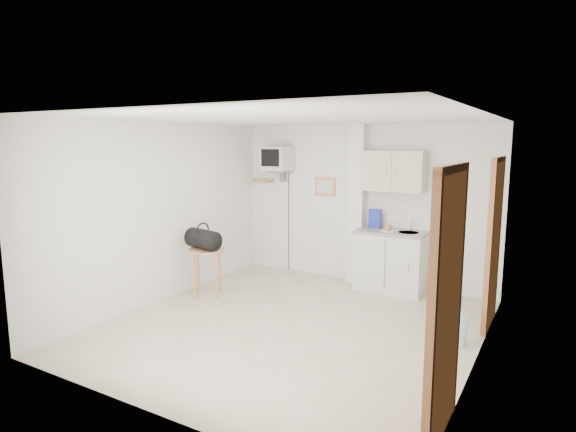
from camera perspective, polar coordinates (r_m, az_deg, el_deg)
The scene contains 7 objects.
ground at distance 6.05m, azimuth 0.54°, elevation -12.87°, with size 4.50×4.50×0.00m, color #C2B098.
room_envelope at distance 5.63m, azimuth 3.14°, elevation 1.69°, with size 4.24×4.54×2.55m.
kitchenette at distance 7.38m, azimuth 12.19°, elevation -2.56°, with size 1.03×0.58×2.10m.
crt_television at distance 8.10m, azimuth -1.31°, elevation 6.72°, with size 0.44×0.45×2.15m.
round_table at distance 7.08m, azimuth -9.61°, elevation -4.78°, with size 0.53×0.53×0.70m.
duffel_bag at distance 7.02m, azimuth -10.03°, elevation -2.70°, with size 0.57×0.40×0.39m.
water_bottle at distance 5.76m, azimuth 19.83°, elevation -12.71°, with size 0.13×0.13×0.38m.
Camera 1 is at (2.77, -4.89, 2.24)m, focal length 30.00 mm.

